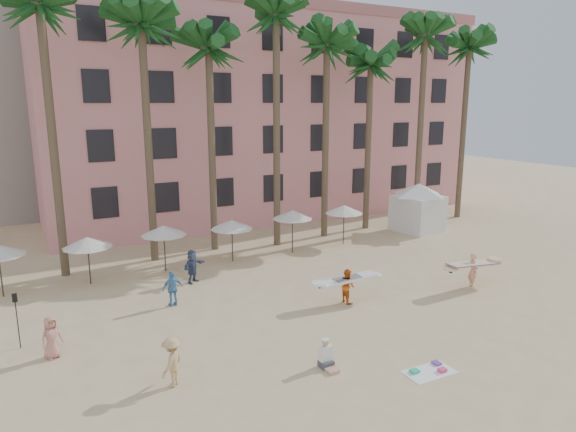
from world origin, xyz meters
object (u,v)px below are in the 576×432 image
at_px(pink_hotel, 257,117).
at_px(carrier_white, 347,284).
at_px(cabana, 418,203).
at_px(carrier_yellow, 473,268).

distance_m(pink_hotel, carrier_white, 23.83).
xyz_separation_m(cabana, carrier_yellow, (-5.78, -10.44, -1.04)).
distance_m(pink_hotel, carrier_yellow, 24.47).
bearing_deg(cabana, carrier_yellow, -118.96).
height_order(cabana, carrier_white, cabana).
height_order(cabana, carrier_yellow, cabana).
bearing_deg(pink_hotel, carrier_yellow, -87.45).
bearing_deg(carrier_yellow, cabana, 61.04).
height_order(pink_hotel, cabana, pink_hotel).
bearing_deg(cabana, carrier_white, -144.21).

